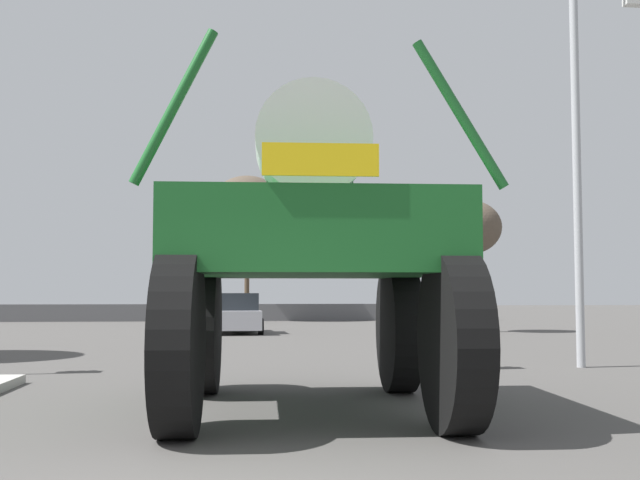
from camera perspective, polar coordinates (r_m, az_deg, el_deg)
The scene contains 9 objects.
ground_plane at distance 23.38m, azimuth -6.03°, elevation -7.66°, with size 120.00×120.00×0.00m, color #4C4947.
oversize_sprayer at distance 10.57m, azimuth -0.81°, elevation -1.00°, with size 4.26×5.83×4.54m.
sedan_ahead at distance 29.91m, azimuth -6.16°, elevation -5.43°, with size 2.04×4.18×1.52m.
traffic_signal_near_right at distance 15.96m, azimuth 6.29°, elevation -0.99°, with size 0.24×0.54×3.26m.
traffic_signal_far_left at distance 29.35m, azimuth -9.25°, elevation -2.24°, with size 0.24×0.55×3.23m.
streetlight_near_right at distance 17.64m, azimuth 18.66°, elevation 5.93°, with size 1.75×0.24×8.16m.
bare_tree_right at distance 31.01m, azimuth 10.91°, elevation 0.77°, with size 2.49×2.49×5.15m.
bare_tree_far_center at distance 41.86m, azimuth -5.35°, elevation 2.29°, with size 4.13×4.13×7.77m.
roadside_barrier at distance 41.63m, azimuth -5.83°, elevation -5.31°, with size 27.44×0.24×0.90m, color #59595B.
Camera 1 is at (0.17, -5.32, 1.61)m, focal length 43.66 mm.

